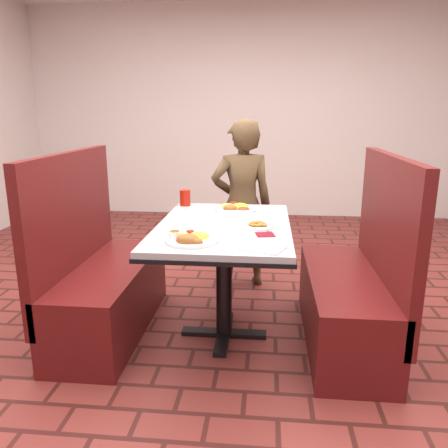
% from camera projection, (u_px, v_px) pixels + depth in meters
% --- Properties ---
extents(room, '(7.00, 7.04, 2.82)m').
position_uv_depth(room, '(224.00, 17.00, 2.37)').
color(room, maroon).
rests_on(room, ground).
extents(dining_table, '(0.81, 1.21, 0.75)m').
position_uv_depth(dining_table, '(224.00, 239.00, 2.69)').
color(dining_table, '#AAACAF').
rests_on(dining_table, ground).
extents(booth_bench_left, '(0.47, 1.20, 1.17)m').
position_uv_depth(booth_bench_left, '(102.00, 283.00, 2.84)').
color(booth_bench_left, '#5D1515').
rests_on(booth_bench_left, ground).
extents(booth_bench_right, '(0.47, 1.20, 1.17)m').
position_uv_depth(booth_bench_right, '(353.00, 293.00, 2.69)').
color(booth_bench_right, '#5D1515').
rests_on(booth_bench_right, ground).
extents(diner_person, '(0.56, 0.43, 1.37)m').
position_uv_depth(diner_person, '(242.00, 205.00, 3.54)').
color(diner_person, brown).
rests_on(diner_person, ground).
extents(near_dinner_plate, '(0.28, 0.28, 0.09)m').
position_uv_depth(near_dinner_plate, '(191.00, 236.00, 2.29)').
color(near_dinner_plate, white).
rests_on(near_dinner_plate, dining_table).
extents(far_dinner_plate, '(0.29, 0.29, 0.07)m').
position_uv_depth(far_dinner_plate, '(235.00, 206.00, 3.03)').
color(far_dinner_plate, white).
rests_on(far_dinner_plate, dining_table).
extents(plantain_plate, '(0.19, 0.19, 0.03)m').
position_uv_depth(plantain_plate, '(258.00, 225.00, 2.58)').
color(plantain_plate, white).
rests_on(plantain_plate, dining_table).
extents(maroon_napkin, '(0.12, 0.12, 0.00)m').
position_uv_depth(maroon_napkin, '(265.00, 235.00, 2.43)').
color(maroon_napkin, maroon).
rests_on(maroon_napkin, dining_table).
extents(spoon_utensil, '(0.07, 0.10, 0.00)m').
position_uv_depth(spoon_utensil, '(266.00, 230.00, 2.51)').
color(spoon_utensil, silver).
rests_on(spoon_utensil, dining_table).
extents(red_tumbler, '(0.08, 0.08, 0.11)m').
position_uv_depth(red_tumbler, '(185.00, 198.00, 3.18)').
color(red_tumbler, '#AC170B').
rests_on(red_tumbler, dining_table).
extents(paper_napkin, '(0.24, 0.21, 0.01)m').
position_uv_depth(paper_napkin, '(263.00, 248.00, 2.17)').
color(paper_napkin, white).
rests_on(paper_napkin, dining_table).
extents(knife_utensil, '(0.05, 0.16, 0.00)m').
position_uv_depth(knife_utensil, '(203.00, 240.00, 2.30)').
color(knife_utensil, silver).
rests_on(knife_utensil, dining_table).
extents(fork_utensil, '(0.06, 0.14, 0.00)m').
position_uv_depth(fork_utensil, '(206.00, 242.00, 2.26)').
color(fork_utensil, silver).
rests_on(fork_utensil, dining_table).
extents(lettuce_shreds, '(0.28, 0.32, 0.00)m').
position_uv_depth(lettuce_shreds, '(231.00, 222.00, 2.72)').
color(lettuce_shreds, '#82B749').
rests_on(lettuce_shreds, dining_table).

